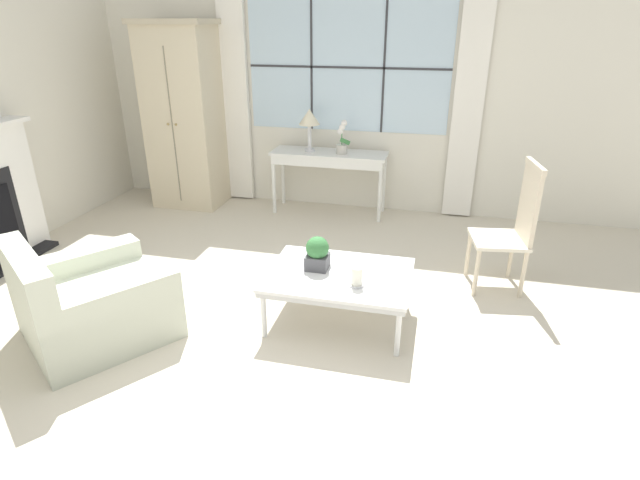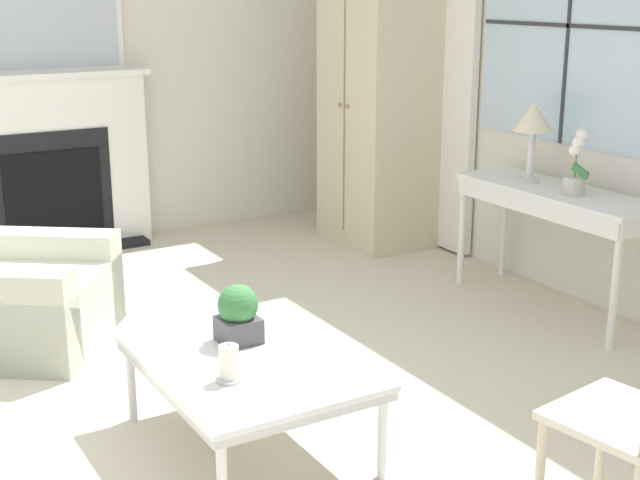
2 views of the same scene
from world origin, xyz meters
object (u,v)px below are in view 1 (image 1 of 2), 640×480
(armoire, at_px, (185,116))
(armchair_upholstered, at_px, (92,305))
(coffee_table, at_px, (339,278))
(console_table, at_px, (329,159))
(potted_orchid, at_px, (342,141))
(side_chair_wooden, at_px, (515,222))
(pillar_candle, at_px, (357,277))
(table_lamp, at_px, (309,119))
(potted_plant_small, at_px, (317,253))

(armoire, distance_m, armchair_upholstered, 3.06)
(armoire, xyz_separation_m, armchair_upholstered, (0.67, -2.87, -0.83))
(armchair_upholstered, distance_m, coffee_table, 1.81)
(console_table, height_order, potted_orchid, potted_orchid)
(side_chair_wooden, xyz_separation_m, pillar_candle, (-1.15, -1.04, -0.13))
(side_chair_wooden, xyz_separation_m, coffee_table, (-1.31, -0.88, -0.23))
(console_table, distance_m, coffee_table, 2.42)
(potted_orchid, relative_size, coffee_table, 0.36)
(table_lamp, xyz_separation_m, potted_plant_small, (0.66, -2.27, -0.58))
(armoire, bearing_deg, side_chair_wooden, -20.49)
(armoire, bearing_deg, coffee_table, -43.54)
(console_table, relative_size, table_lamp, 2.77)
(coffee_table, xyz_separation_m, pillar_candle, (0.16, -0.16, 0.11))
(console_table, relative_size, potted_plant_small, 5.23)
(armchair_upholstered, bearing_deg, coffee_table, 20.01)
(potted_orchid, distance_m, armchair_upholstered, 3.23)
(armchair_upholstered, bearing_deg, side_chair_wooden, 26.45)
(table_lamp, bearing_deg, potted_plant_small, -73.84)
(potted_plant_small, bearing_deg, pillar_candle, -30.87)
(table_lamp, relative_size, coffee_table, 0.45)
(console_table, relative_size, armchair_upholstered, 1.04)
(console_table, bearing_deg, potted_orchid, -11.84)
(coffee_table, height_order, pillar_candle, pillar_candle)
(potted_plant_small, relative_size, pillar_candle, 1.64)
(armoire, xyz_separation_m, table_lamp, (1.53, 0.06, 0.03))
(pillar_candle, bearing_deg, armchair_upholstered, -166.04)
(table_lamp, height_order, side_chair_wooden, table_lamp)
(armoire, xyz_separation_m, potted_plant_small, (2.19, -2.21, -0.55))
(potted_orchid, bearing_deg, coffee_table, -78.92)
(table_lamp, height_order, potted_orchid, table_lamp)
(table_lamp, bearing_deg, potted_orchid, -3.53)
(table_lamp, distance_m, armchair_upholstered, 3.18)
(coffee_table, bearing_deg, armchair_upholstered, -159.99)
(table_lamp, xyz_separation_m, coffee_table, (0.84, -2.32, -0.75))
(armchair_upholstered, xyz_separation_m, pillar_candle, (1.86, 0.46, 0.22))
(table_lamp, distance_m, coffee_table, 2.57)
(side_chair_wooden, height_order, coffee_table, side_chair_wooden)
(coffee_table, bearing_deg, potted_orchid, 101.08)
(potted_orchid, relative_size, armchair_upholstered, 0.30)
(potted_orchid, height_order, armchair_upholstered, potted_orchid)
(coffee_table, bearing_deg, side_chair_wooden, 33.86)
(potted_plant_small, height_order, pillar_candle, potted_plant_small)
(armoire, bearing_deg, console_table, 2.31)
(console_table, relative_size, potted_orchid, 3.51)
(armoire, relative_size, potted_plant_small, 8.41)
(pillar_candle, bearing_deg, console_table, 107.08)
(armchair_upholstered, distance_m, potted_plant_small, 1.68)
(console_table, relative_size, side_chair_wooden, 1.21)
(console_table, bearing_deg, table_lamp, -177.89)
(potted_orchid, bearing_deg, console_table, 168.16)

